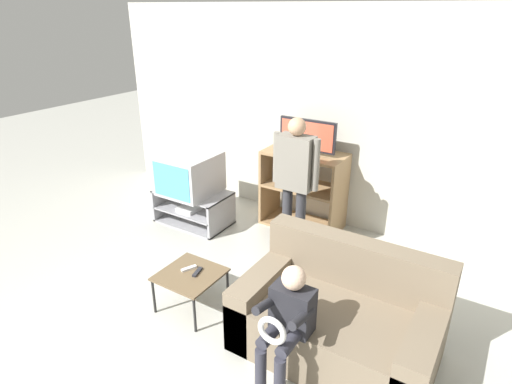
{
  "coord_description": "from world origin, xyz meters",
  "views": [
    {
      "loc": [
        1.94,
        -1.41,
        2.55
      ],
      "look_at": [
        -0.09,
        1.8,
        0.9
      ],
      "focal_mm": 30.0,
      "sensor_mm": 36.0,
      "label": 1
    }
  ],
  "objects": [
    {
      "name": "wall_back",
      "position": [
        0.0,
        3.3,
        1.3
      ],
      "size": [
        6.4,
        0.06,
        2.6
      ],
      "color": "beige",
      "rests_on": "ground_plane"
    },
    {
      "name": "tv_stand",
      "position": [
        -1.35,
        2.3,
        0.21
      ],
      "size": [
        0.92,
        0.55,
        0.43
      ],
      "color": "#939399",
      "rests_on": "ground_plane"
    },
    {
      "name": "television_main",
      "position": [
        -1.37,
        2.29,
        0.67
      ],
      "size": [
        0.63,
        0.66,
        0.49
      ],
      "color": "#B2B2B7",
      "rests_on": "tv_stand"
    },
    {
      "name": "media_shelf",
      "position": [
        -0.15,
        2.97,
        0.49
      ],
      "size": [
        0.98,
        0.52,
        0.96
      ],
      "color": "#9E7A51",
      "rests_on": "ground_plane"
    },
    {
      "name": "television_flat",
      "position": [
        -0.12,
        2.95,
        1.15
      ],
      "size": [
        0.7,
        0.2,
        0.41
      ],
      "color": "black",
      "rests_on": "media_shelf"
    },
    {
      "name": "snack_table",
      "position": [
        -0.27,
        0.98,
        0.33
      ],
      "size": [
        0.52,
        0.52,
        0.37
      ],
      "color": "brown",
      "rests_on": "ground_plane"
    },
    {
      "name": "remote_control_black",
      "position": [
        -0.22,
        1.02,
        0.38
      ],
      "size": [
        0.07,
        0.15,
        0.02
      ],
      "primitive_type": "cube",
      "rotation": [
        0.0,
        0.0,
        0.23
      ],
      "color": "#232328",
      "rests_on": "snack_table"
    },
    {
      "name": "remote_control_white",
      "position": [
        -0.32,
        1.03,
        0.38
      ],
      "size": [
        0.09,
        0.15,
        0.02
      ],
      "primitive_type": "cube",
      "rotation": [
        0.0,
        0.0,
        -0.43
      ],
      "color": "silver",
      "rests_on": "snack_table"
    },
    {
      "name": "couch",
      "position": [
        1.05,
        1.21,
        0.29
      ],
      "size": [
        1.51,
        0.91,
        0.85
      ],
      "color": "#756651",
      "rests_on": "ground_plane"
    },
    {
      "name": "person_standing_adult",
      "position": [
        0.04,
        2.35,
        0.93
      ],
      "size": [
        0.53,
        0.2,
        1.54
      ],
      "color": "#2D2D33",
      "rests_on": "ground_plane"
    },
    {
      "name": "person_seated_child",
      "position": [
        0.86,
        0.68,
        0.57
      ],
      "size": [
        0.33,
        0.43,
        0.95
      ],
      "color": "#2D2D38",
      "rests_on": "ground_plane"
    }
  ]
}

